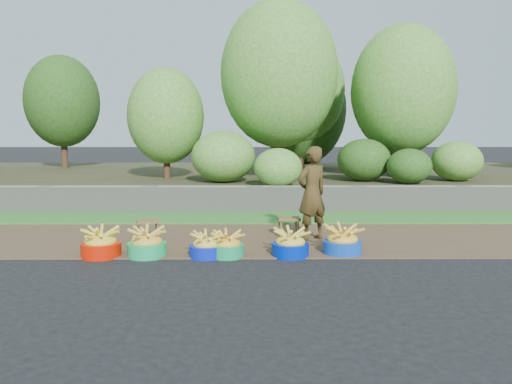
{
  "coord_description": "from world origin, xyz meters",
  "views": [
    {
      "loc": [
        -0.02,
        -6.46,
        1.65
      ],
      "look_at": [
        0.03,
        1.3,
        0.75
      ],
      "focal_mm": 35.0,
      "sensor_mm": 36.0,
      "label": 1
    }
  ],
  "objects_px": {
    "stool_left": "(148,224)",
    "basin_c": "(206,246)",
    "basin_f": "(342,242)",
    "basin_d": "(227,245)",
    "basin_b": "(147,244)",
    "vendor_woman": "(312,193)",
    "basin_a": "(101,244)",
    "stool_right": "(289,221)",
    "basin_e": "(290,244)"
  },
  "relations": [
    {
      "from": "basin_a",
      "to": "basin_d",
      "type": "xyz_separation_m",
      "value": [
        1.7,
        -0.01,
        -0.02
      ]
    },
    {
      "from": "basin_f",
      "to": "stool_right",
      "type": "relative_size",
      "value": 1.46
    },
    {
      "from": "basin_a",
      "to": "stool_left",
      "type": "xyz_separation_m",
      "value": [
        0.43,
        0.99,
        0.09
      ]
    },
    {
      "from": "basin_b",
      "to": "basin_e",
      "type": "xyz_separation_m",
      "value": [
        1.94,
        -0.01,
        -0.01
      ]
    },
    {
      "from": "basin_d",
      "to": "stool_left",
      "type": "relative_size",
      "value": 1.11
    },
    {
      "from": "basin_c",
      "to": "basin_d",
      "type": "height_order",
      "value": "basin_d"
    },
    {
      "from": "basin_a",
      "to": "vendor_woman",
      "type": "bearing_deg",
      "value": 18.81
    },
    {
      "from": "basin_e",
      "to": "vendor_woman",
      "type": "bearing_deg",
      "value": 68.04
    },
    {
      "from": "basin_a",
      "to": "basin_b",
      "type": "bearing_deg",
      "value": 1.23
    },
    {
      "from": "basin_f",
      "to": "vendor_woman",
      "type": "relative_size",
      "value": 0.37
    },
    {
      "from": "basin_b",
      "to": "basin_c",
      "type": "bearing_deg",
      "value": -3.12
    },
    {
      "from": "basin_b",
      "to": "basin_c",
      "type": "relative_size",
      "value": 1.16
    },
    {
      "from": "basin_b",
      "to": "vendor_woman",
      "type": "height_order",
      "value": "vendor_woman"
    },
    {
      "from": "stool_left",
      "to": "basin_c",
      "type": "bearing_deg",
      "value": -45.87
    },
    {
      "from": "basin_b",
      "to": "vendor_woman",
      "type": "relative_size",
      "value": 0.36
    },
    {
      "from": "basin_d",
      "to": "basin_f",
      "type": "xyz_separation_m",
      "value": [
        1.58,
        0.13,
        0.02
      ]
    },
    {
      "from": "basin_c",
      "to": "stool_right",
      "type": "height_order",
      "value": "basin_c"
    },
    {
      "from": "basin_b",
      "to": "stool_right",
      "type": "height_order",
      "value": "basin_b"
    },
    {
      "from": "basin_d",
      "to": "vendor_woman",
      "type": "xyz_separation_m",
      "value": [
        1.26,
        1.02,
        0.59
      ]
    },
    {
      "from": "basin_a",
      "to": "basin_c",
      "type": "height_order",
      "value": "basin_a"
    },
    {
      "from": "basin_c",
      "to": "stool_right",
      "type": "bearing_deg",
      "value": 46.57
    },
    {
      "from": "basin_c",
      "to": "basin_f",
      "type": "distance_m",
      "value": 1.87
    },
    {
      "from": "basin_b",
      "to": "basin_c",
      "type": "distance_m",
      "value": 0.81
    },
    {
      "from": "basin_c",
      "to": "basin_d",
      "type": "xyz_separation_m",
      "value": [
        0.28,
        0.02,
        0.0
      ]
    },
    {
      "from": "basin_f",
      "to": "basin_b",
      "type": "bearing_deg",
      "value": -177.73
    },
    {
      "from": "stool_left",
      "to": "vendor_woman",
      "type": "xyz_separation_m",
      "value": [
        2.53,
        0.02,
        0.48
      ]
    },
    {
      "from": "basin_a",
      "to": "basin_b",
      "type": "xyz_separation_m",
      "value": [
        0.62,
        0.01,
        -0.0
      ]
    },
    {
      "from": "basin_a",
      "to": "stool_left",
      "type": "relative_size",
      "value": 1.28
    },
    {
      "from": "basin_e",
      "to": "basin_a",
      "type": "bearing_deg",
      "value": -179.85
    },
    {
      "from": "basin_c",
      "to": "basin_e",
      "type": "distance_m",
      "value": 1.14
    },
    {
      "from": "basin_f",
      "to": "basin_e",
      "type": "bearing_deg",
      "value": -171.19
    },
    {
      "from": "basin_a",
      "to": "basin_c",
      "type": "bearing_deg",
      "value": -1.24
    },
    {
      "from": "stool_right",
      "to": "stool_left",
      "type": "bearing_deg",
      "value": -173.58
    },
    {
      "from": "basin_c",
      "to": "basin_b",
      "type": "bearing_deg",
      "value": 176.88
    },
    {
      "from": "basin_a",
      "to": "basin_f",
      "type": "height_order",
      "value": "same"
    },
    {
      "from": "basin_d",
      "to": "stool_right",
      "type": "xyz_separation_m",
      "value": [
        0.93,
        1.25,
        0.11
      ]
    },
    {
      "from": "basin_c",
      "to": "stool_right",
      "type": "xyz_separation_m",
      "value": [
        1.2,
        1.27,
        0.11
      ]
    },
    {
      "from": "basin_c",
      "to": "vendor_woman",
      "type": "bearing_deg",
      "value": 34.06
    },
    {
      "from": "basin_b",
      "to": "stool_left",
      "type": "height_order",
      "value": "basin_b"
    },
    {
      "from": "basin_b",
      "to": "basin_f",
      "type": "height_order",
      "value": "basin_f"
    },
    {
      "from": "basin_d",
      "to": "basin_c",
      "type": "bearing_deg",
      "value": -175.14
    },
    {
      "from": "basin_c",
      "to": "basin_e",
      "type": "height_order",
      "value": "basin_e"
    },
    {
      "from": "basin_e",
      "to": "stool_left",
      "type": "distance_m",
      "value": 2.35
    },
    {
      "from": "basin_e",
      "to": "basin_f",
      "type": "xyz_separation_m",
      "value": [
        0.73,
        0.11,
        0.01
      ]
    },
    {
      "from": "basin_a",
      "to": "basin_f",
      "type": "distance_m",
      "value": 3.29
    },
    {
      "from": "basin_b",
      "to": "vendor_woman",
      "type": "distance_m",
      "value": 2.61
    },
    {
      "from": "basin_e",
      "to": "basin_f",
      "type": "bearing_deg",
      "value": 8.81
    },
    {
      "from": "basin_b",
      "to": "vendor_woman",
      "type": "bearing_deg",
      "value": 23.0
    },
    {
      "from": "stool_left",
      "to": "basin_d",
      "type": "bearing_deg",
      "value": -38.22
    },
    {
      "from": "basin_d",
      "to": "basin_e",
      "type": "height_order",
      "value": "basin_e"
    }
  ]
}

